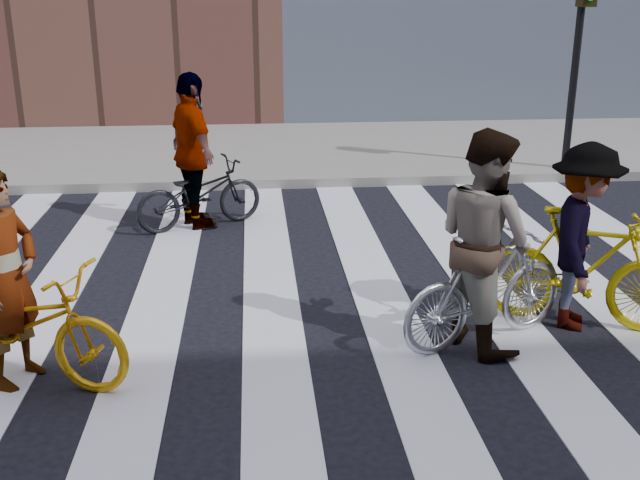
{
  "coord_description": "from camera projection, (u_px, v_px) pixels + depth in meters",
  "views": [
    {
      "loc": [
        -0.68,
        -6.2,
        2.96
      ],
      "look_at": [
        -0.09,
        0.3,
        0.75
      ],
      "focal_mm": 42.0,
      "sensor_mm": 36.0,
      "label": 1
    }
  ],
  "objects": [
    {
      "name": "ground",
      "position": [
        333.0,
        327.0,
        6.85
      ],
      "size": [
        100.0,
        100.0,
        0.0
      ],
      "primitive_type": "plane",
      "color": "black",
      "rests_on": "ground"
    },
    {
      "name": "sidewalk_far",
      "position": [
        290.0,
        151.0,
        13.9
      ],
      "size": [
        100.0,
        5.0,
        0.15
      ],
      "primitive_type": "cube",
      "color": "gray",
      "rests_on": "ground"
    },
    {
      "name": "zebra_crosswalk",
      "position": [
        333.0,
        327.0,
        6.85
      ],
      "size": [
        8.25,
        10.0,
        0.01
      ],
      "color": "white",
      "rests_on": "ground"
    },
    {
      "name": "traffic_signal",
      "position": [
        581.0,
        34.0,
        11.52
      ],
      "size": [
        0.22,
        0.42,
        3.33
      ],
      "color": "black",
      "rests_on": "ground"
    },
    {
      "name": "bike_yellow_left",
      "position": [
        20.0,
        323.0,
        5.78
      ],
      "size": [
        1.97,
        1.28,
        0.98
      ],
      "primitive_type": "imported",
      "rotation": [
        0.0,
        0.0,
        1.2
      ],
      "color": "orange",
      "rests_on": "ground"
    },
    {
      "name": "bike_silver_mid",
      "position": [
        486.0,
        288.0,
        6.41
      ],
      "size": [
        1.76,
        1.11,
        1.02
      ],
      "primitive_type": "imported",
      "rotation": [
        0.0,
        0.0,
        1.97
      ],
      "color": "silver",
      "rests_on": "ground"
    },
    {
      "name": "bike_yellow_right",
      "position": [
        584.0,
        268.0,
        6.74
      ],
      "size": [
        1.88,
        1.23,
        1.1
      ],
      "primitive_type": "imported",
      "rotation": [
        0.0,
        0.0,
        1.14
      ],
      "color": "#D6BC0B",
      "rests_on": "ground"
    },
    {
      "name": "bike_dark_rear",
      "position": [
        199.0,
        194.0,
        9.59
      ],
      "size": [
        1.77,
        1.24,
        0.88
      ],
      "primitive_type": "imported",
      "rotation": [
        0.0,
        0.0,
        2.0
      ],
      "color": "black",
      "rests_on": "ground"
    },
    {
      "name": "rider_left",
      "position": [
        7.0,
        279.0,
        5.66
      ],
      "size": [
        0.61,
        0.74,
        1.73
      ],
      "primitive_type": "imported",
      "rotation": [
        0.0,
        0.0,
        1.2
      ],
      "color": "slate",
      "rests_on": "ground"
    },
    {
      "name": "rider_mid",
      "position": [
        484.0,
        240.0,
        6.27
      ],
      "size": [
        1.02,
        1.12,
        1.89
      ],
      "primitive_type": "imported",
      "rotation": [
        0.0,
        0.0,
        1.97
      ],
      "color": "slate",
      "rests_on": "ground"
    },
    {
      "name": "rider_right",
      "position": [
        582.0,
        237.0,
        6.64
      ],
      "size": [
        1.03,
        1.26,
        1.7
      ],
      "primitive_type": "imported",
      "rotation": [
        0.0,
        0.0,
        1.14
      ],
      "color": "slate",
      "rests_on": "ground"
    },
    {
      "name": "rider_rear",
      "position": [
        193.0,
        152.0,
        9.41
      ],
      "size": [
        0.93,
        1.26,
        1.98
      ],
      "primitive_type": "imported",
      "rotation": [
        0.0,
        0.0,
        2.0
      ],
      "color": "slate",
      "rests_on": "ground"
    }
  ]
}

